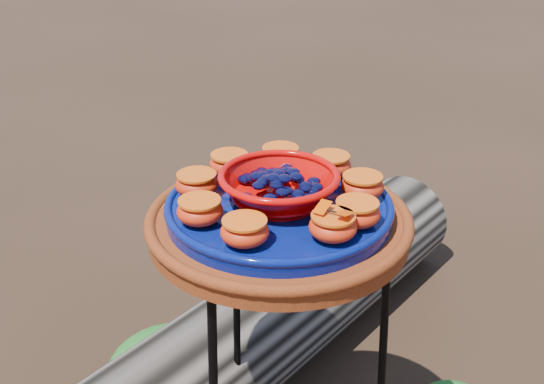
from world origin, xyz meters
name	(u,v)px	position (x,y,z in m)	size (l,w,h in m)	color
plant_stand	(278,384)	(0.00, 0.00, 0.35)	(0.44, 0.44, 0.70)	black
terracotta_saucer	(279,225)	(0.00, 0.00, 0.72)	(0.46, 0.46, 0.04)	#521609
cobalt_plate	(279,209)	(0.00, 0.00, 0.75)	(0.40, 0.40, 0.03)	#000038
red_bowl	(279,189)	(0.00, 0.00, 0.79)	(0.20, 0.20, 0.06)	#C00604
glass_gems	(279,167)	(0.00, 0.00, 0.83)	(0.15, 0.15, 0.03)	black
orange_half_0	(333,227)	(0.02, -0.15, 0.79)	(0.08, 0.08, 0.04)	red
orange_half_1	(357,213)	(0.08, -0.13, 0.79)	(0.08, 0.08, 0.04)	red
orange_half_2	(362,186)	(0.14, -0.05, 0.79)	(0.08, 0.08, 0.04)	red
orange_half_3	(331,166)	(0.14, 0.06, 0.79)	(0.08, 0.08, 0.04)	red
orange_half_4	(280,158)	(0.07, 0.13, 0.79)	(0.08, 0.08, 0.04)	red
orange_half_5	(230,164)	(-0.03, 0.15, 0.79)	(0.08, 0.08, 0.04)	red
orange_half_6	(197,184)	(-0.12, 0.09, 0.79)	(0.08, 0.08, 0.04)	red
orange_half_7	(200,211)	(-0.15, -0.01, 0.79)	(0.08, 0.08, 0.04)	red
orange_half_8	(245,232)	(-0.11, -0.10, 0.79)	(0.08, 0.08, 0.04)	red
butterfly	(334,212)	(0.02, -0.15, 0.81)	(0.07, 0.04, 0.01)	#D94000
driftwood_log	(265,325)	(0.17, 0.42, 0.15)	(1.61, 0.42, 0.30)	black
foliage_back	(172,368)	(-0.10, 0.44, 0.09)	(0.34, 0.34, 0.17)	#17551B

